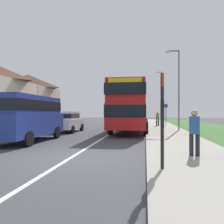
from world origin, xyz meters
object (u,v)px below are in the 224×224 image
(double_decker_bus, at_px, (131,106))
(parked_van_blue, at_px, (28,115))
(cycle_route_sign, at_px, (166,114))
(street_lamp_far, at_px, (162,93))
(pedestrian_walking_away, at_px, (158,118))
(street_lamp_mid, at_px, (177,84))
(pedestrian_at_stop, at_px, (194,130))
(parked_car_white, at_px, (66,121))
(bus_stop_sign, at_px, (162,114))

(double_decker_bus, relative_size, parked_van_blue, 1.99)
(cycle_route_sign, bearing_deg, street_lamp_far, 87.83)
(pedestrian_walking_away, distance_m, street_lamp_mid, 6.33)
(pedestrian_walking_away, bearing_deg, pedestrian_at_stop, -88.86)
(street_lamp_far, bearing_deg, street_lamp_mid, -90.42)
(cycle_route_sign, bearing_deg, street_lamp_mid, -86.83)
(parked_car_white, xyz_separation_m, street_lamp_mid, (8.88, 1.82, 2.99))
(double_decker_bus, xyz_separation_m, cycle_route_sign, (3.46, 6.86, -0.72))
(pedestrian_walking_away, xyz_separation_m, street_lamp_mid, (1.31, -5.46, 2.91))
(double_decker_bus, relative_size, cycle_route_sign, 4.29)
(pedestrian_at_stop, bearing_deg, parked_car_white, 129.95)
(parked_car_white, xyz_separation_m, street_lamp_far, (9.03, 21.45, 3.85))
(cycle_route_sign, height_order, street_lamp_mid, street_lamp_mid)
(street_lamp_far, bearing_deg, cycle_route_sign, -92.17)
(street_lamp_mid, xyz_separation_m, street_lamp_far, (0.14, 19.63, 0.87))
(double_decker_bus, height_order, cycle_route_sign, double_decker_bus)
(parked_van_blue, xyz_separation_m, street_lamp_mid, (8.87, 7.79, 2.44))
(bus_stop_sign, bearing_deg, street_lamp_mid, 80.60)
(parked_car_white, xyz_separation_m, cycle_route_sign, (8.53, 8.26, 0.53))
(pedestrian_walking_away, distance_m, street_lamp_far, 14.73)
(parked_car_white, height_order, street_lamp_far, street_lamp_far)
(bus_stop_sign, bearing_deg, pedestrian_at_stop, 57.73)
(parked_van_blue, distance_m, street_lamp_far, 29.06)
(street_lamp_mid, bearing_deg, parked_car_white, -168.41)
(bus_stop_sign, relative_size, street_lamp_mid, 0.39)
(double_decker_bus, bearing_deg, pedestrian_walking_away, 66.97)
(pedestrian_walking_away, xyz_separation_m, street_lamp_far, (1.46, 14.17, 3.78))
(pedestrian_at_stop, relative_size, pedestrian_walking_away, 1.00)
(double_decker_bus, xyz_separation_m, parked_car_white, (-5.07, -1.39, -1.24))
(street_lamp_far, bearing_deg, pedestrian_at_stop, -92.09)
(pedestrian_walking_away, bearing_deg, street_lamp_mid, -76.48)
(parked_car_white, bearing_deg, bus_stop_sign, -59.38)
(pedestrian_at_stop, bearing_deg, street_lamp_mid, 85.02)
(parked_van_blue, height_order, street_lamp_mid, street_lamp_mid)
(bus_stop_sign, height_order, cycle_route_sign, bus_stop_sign)
(parked_van_blue, relative_size, bus_stop_sign, 2.09)
(parked_car_white, relative_size, pedestrian_at_stop, 2.39)
(bus_stop_sign, distance_m, street_lamp_far, 33.02)
(bus_stop_sign, distance_m, cycle_route_sign, 19.67)
(parked_van_blue, xyz_separation_m, pedestrian_walking_away, (7.56, 13.26, -0.47))
(double_decker_bus, height_order, pedestrian_at_stop, double_decker_bus)
(street_lamp_mid, height_order, street_lamp_far, street_lamp_far)
(parked_van_blue, bearing_deg, pedestrian_at_stop, -23.69)
(bus_stop_sign, relative_size, cycle_route_sign, 1.03)
(parked_car_white, height_order, street_lamp_mid, street_lamp_mid)
(pedestrian_at_stop, distance_m, pedestrian_walking_away, 16.72)
(pedestrian_walking_away, bearing_deg, cycle_route_sign, 45.47)
(parked_car_white, bearing_deg, double_decker_bus, 15.39)
(double_decker_bus, relative_size, street_lamp_mid, 1.62)
(bus_stop_sign, bearing_deg, pedestrian_walking_away, 87.34)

